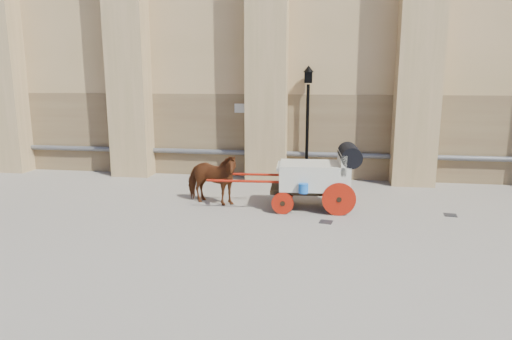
# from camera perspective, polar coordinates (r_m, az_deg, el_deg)

# --- Properties ---
(ground) EXTENTS (90.00, 90.00, 0.00)m
(ground) POSITION_cam_1_polar(r_m,az_deg,el_deg) (12.79, 3.63, -4.83)
(ground) COLOR #71695D
(ground) RESTS_ON ground
(horse) EXTENTS (1.93, 1.26, 1.50)m
(horse) POSITION_cam_1_polar(r_m,az_deg,el_deg) (13.10, -5.61, -1.09)
(horse) COLOR brown
(horse) RESTS_ON ground
(carriage) EXTENTS (4.19, 1.54, 1.81)m
(carriage) POSITION_cam_1_polar(r_m,az_deg,el_deg) (12.65, 7.91, -0.54)
(carriage) COLOR black
(carriage) RESTS_ON ground
(street_lamp) EXTENTS (0.37, 0.37, 3.98)m
(street_lamp) POSITION_cam_1_polar(r_m,az_deg,el_deg) (16.01, 6.45, 6.21)
(street_lamp) COLOR black
(street_lamp) RESTS_ON ground
(drain_grate_near) EXTENTS (0.37, 0.37, 0.01)m
(drain_grate_near) POSITION_cam_1_polar(r_m,az_deg,el_deg) (11.74, 8.74, -6.43)
(drain_grate_near) COLOR black
(drain_grate_near) RESTS_ON ground
(drain_grate_far) EXTENTS (0.36, 0.36, 0.01)m
(drain_grate_far) POSITION_cam_1_polar(r_m,az_deg,el_deg) (13.22, 23.13, -5.19)
(drain_grate_far) COLOR black
(drain_grate_far) RESTS_ON ground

